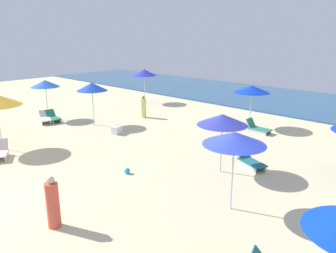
# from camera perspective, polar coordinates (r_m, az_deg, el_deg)

# --- Properties ---
(ocean) EXTENTS (60.00, 10.89, 0.12)m
(ocean) POSITION_cam_1_polar(r_m,az_deg,el_deg) (29.46, 21.14, 4.00)
(ocean) COLOR #29567E
(ocean) RESTS_ON ground_plane
(umbrella_1) EXTENTS (2.01, 2.01, 2.43)m
(umbrella_1) POSITION_cam_1_polar(r_m,az_deg,el_deg) (13.30, 9.28, 1.17)
(umbrella_1) COLOR silver
(umbrella_1) RESTS_ON ground_plane
(lounge_chair_1_0) EXTENTS (1.56, 1.06, 0.71)m
(lounge_chair_1_0) POSITION_cam_1_polar(r_m,az_deg,el_deg) (14.62, 13.84, -5.77)
(lounge_chair_1_0) COLOR silver
(lounge_chair_1_0) RESTS_ON ground_plane
(umbrella_2) EXTENTS (1.97, 1.97, 2.60)m
(umbrella_2) POSITION_cam_1_polar(r_m,az_deg,el_deg) (10.39, 11.26, -1.99)
(umbrella_2) COLOR silver
(umbrella_2) RESTS_ON ground_plane
(umbrella_3) EXTENTS (1.84, 1.84, 2.57)m
(umbrella_3) POSITION_cam_1_polar(r_m,az_deg,el_deg) (23.15, -20.23, 6.89)
(umbrella_3) COLOR silver
(umbrella_3) RESTS_ON ground_plane
(lounge_chair_3_0) EXTENTS (1.38, 0.72, 0.71)m
(lounge_chair_3_0) POSITION_cam_1_polar(r_m,az_deg,el_deg) (22.57, -19.01, 1.45)
(lounge_chair_3_0) COLOR silver
(lounge_chair_3_0) RESTS_ON ground_plane
(lounge_chair_3_1) EXTENTS (1.52, 1.05, 0.70)m
(lounge_chair_3_1) POSITION_cam_1_polar(r_m,az_deg,el_deg) (22.51, -20.22, 1.29)
(lounge_chair_3_1) COLOR silver
(lounge_chair_3_1) RESTS_ON ground_plane
(umbrella_4) EXTENTS (2.10, 2.10, 2.53)m
(umbrella_4) POSITION_cam_1_polar(r_m,az_deg,el_deg) (20.29, 14.11, 6.21)
(umbrella_4) COLOR silver
(umbrella_4) RESTS_ON ground_plane
(lounge_chair_4_0) EXTENTS (1.44, 0.67, 0.73)m
(lounge_chair_4_0) POSITION_cam_1_polar(r_m,az_deg,el_deg) (19.72, 15.07, -0.27)
(lounge_chair_4_0) COLOR silver
(lounge_chair_4_0) RESTS_ON ground_plane
(umbrella_6) EXTENTS (1.86, 1.86, 2.62)m
(umbrella_6) POSITION_cam_1_polar(r_m,az_deg,el_deg) (20.66, -12.86, 6.63)
(umbrella_6) COLOR silver
(umbrella_6) RESTS_ON ground_plane
(umbrella_7) EXTENTS (1.97, 1.97, 2.69)m
(umbrella_7) POSITION_cam_1_polar(r_m,az_deg,el_deg) (27.15, -4.07, 9.18)
(umbrella_7) COLOR silver
(umbrella_7) RESTS_ON ground_plane
(lounge_chair_8_0) EXTENTS (1.39, 1.12, 0.76)m
(lounge_chair_8_0) POSITION_cam_1_polar(r_m,az_deg,el_deg) (16.98, -26.66, -3.94)
(lounge_chair_8_0) COLOR silver
(lounge_chair_8_0) RESTS_ON ground_plane
(beachgoer_0) EXTENTS (0.53, 0.53, 1.60)m
(beachgoer_0) POSITION_cam_1_polar(r_m,az_deg,el_deg) (10.43, -19.06, -12.36)
(beachgoer_0) COLOR #D75140
(beachgoer_0) RESTS_ON ground_plane
(beachgoer_1) EXTENTS (0.38, 0.38, 1.47)m
(beachgoer_1) POSITION_cam_1_polar(r_m,az_deg,el_deg) (22.43, -4.22, 3.23)
(beachgoer_1) COLOR #DEE774
(beachgoer_1) RESTS_ON ground_plane
(beach_ball_0) EXTENTS (0.24, 0.24, 0.24)m
(beach_ball_0) POSITION_cam_1_polar(r_m,az_deg,el_deg) (13.70, -6.99, -7.52)
(beach_ball_0) COLOR #269CDC
(beach_ball_0) RESTS_ON ground_plane
(cooler_box_1) EXTENTS (0.55, 0.66, 0.44)m
(cooler_box_1) POSITION_cam_1_polar(r_m,az_deg,el_deg) (19.01, -8.74, -0.60)
(cooler_box_1) COLOR white
(cooler_box_1) RESTS_ON ground_plane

